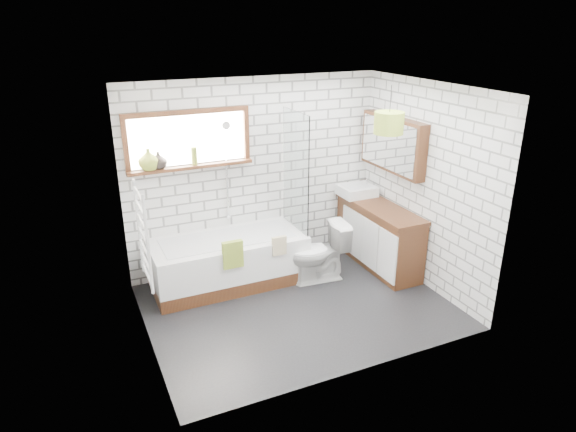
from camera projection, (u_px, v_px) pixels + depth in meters
name	position (u px, v px, depth m)	size (l,w,h in m)	color
floor	(298.00, 307.00, 6.02)	(3.40, 2.60, 0.01)	black
ceiling	(299.00, 88.00, 5.11)	(3.40, 2.60, 0.01)	white
wall_back	(255.00, 175.00, 6.67)	(3.40, 0.01, 2.50)	white
wall_front	(363.00, 253.00, 4.46)	(3.40, 0.01, 2.50)	white
wall_left	(138.00, 232.00, 4.90)	(0.01, 2.60, 2.50)	white
wall_right	(425.00, 186.00, 6.22)	(0.01, 2.60, 2.50)	white
window	(189.00, 140.00, 6.10)	(1.52, 0.16, 0.68)	#3A1E10
towel_radiator	(143.00, 236.00, 4.94)	(0.06, 0.52, 1.00)	white
mirror_cabinet	(393.00, 144.00, 6.55)	(0.16, 1.20, 0.70)	#3A1E10
shower_riser	(227.00, 172.00, 6.44)	(0.02, 0.02, 1.30)	silver
bathtub	(229.00, 261.00, 6.44)	(1.90, 0.84, 0.61)	white
shower_screen	(296.00, 171.00, 6.42)	(0.02, 0.72, 1.50)	white
towel_green	(233.00, 254.00, 5.95)	(0.24, 0.07, 0.33)	olive
towel_beige	(279.00, 246.00, 6.18)	(0.18, 0.05, 0.24)	tan
vanity	(378.00, 236.00, 6.89)	(0.48, 1.49, 0.85)	#3A1E10
basin	(357.00, 191.00, 7.11)	(0.47, 0.41, 0.14)	white
tap	(367.00, 184.00, 7.15)	(0.03, 0.03, 0.18)	silver
toilet	(318.00, 253.00, 6.48)	(0.75, 0.43, 0.77)	white
vase_olive	(149.00, 161.00, 5.96)	(0.24, 0.24, 0.25)	olive
vase_dark	(159.00, 162.00, 6.01)	(0.20, 0.20, 0.20)	black
bottle	(194.00, 158.00, 6.17)	(0.07, 0.07, 0.21)	olive
pendant	(389.00, 123.00, 5.54)	(0.32, 0.32, 0.24)	olive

